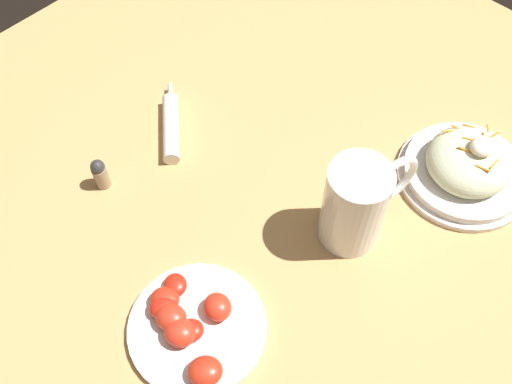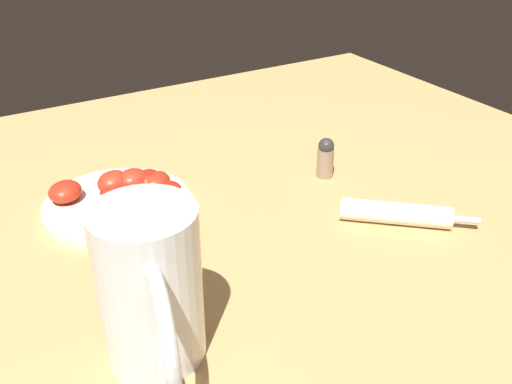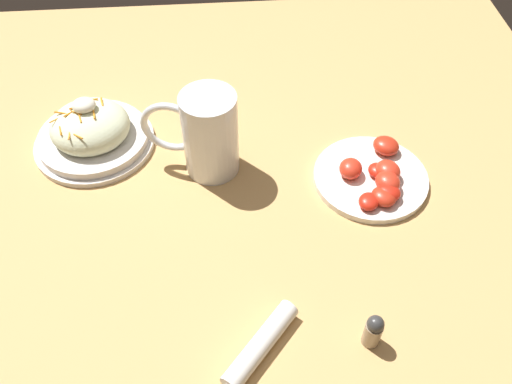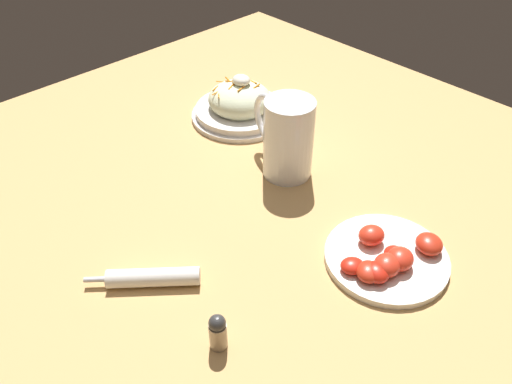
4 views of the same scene
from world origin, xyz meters
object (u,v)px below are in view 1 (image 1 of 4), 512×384
at_px(napkin_roll, 171,127).
at_px(tomato_plate, 192,325).
at_px(salad_plate, 467,166).
at_px(beer_mug, 355,207).
at_px(salt_shaker, 100,173).

bearing_deg(napkin_roll, tomato_plate, 52.75).
distance_m(salad_plate, napkin_roll, 0.53).
xyz_separation_m(beer_mug, salt_shaker, (0.22, -0.37, -0.04)).
relative_size(salad_plate, tomato_plate, 1.10).
bearing_deg(tomato_plate, beer_mug, 167.57).
distance_m(salad_plate, beer_mug, 0.24).
bearing_deg(napkin_roll, salt_shaker, 0.53).
xyz_separation_m(salad_plate, beer_mug, (0.22, -0.08, 0.04)).
distance_m(napkin_roll, tomato_plate, 0.39).
relative_size(tomato_plate, salt_shaker, 3.23).
bearing_deg(tomato_plate, salt_shaker, -103.48).
bearing_deg(salt_shaker, tomato_plate, 76.52).
xyz_separation_m(napkin_roll, salt_shaker, (0.16, 0.00, 0.02)).
distance_m(beer_mug, napkin_roll, 0.38).
bearing_deg(salad_plate, beer_mug, -18.88).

